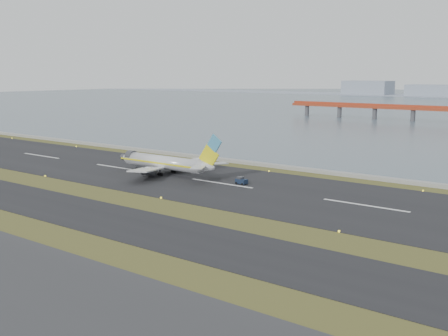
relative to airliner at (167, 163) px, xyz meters
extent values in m
plane|color=#3C4619|center=(20.14, -30.49, -3.46)|extent=(1000.00, 1000.00, 0.00)
cube|color=black|center=(20.14, -42.49, -3.41)|extent=(1000.00, 18.00, 0.10)
cube|color=black|center=(20.14, -0.49, -3.41)|extent=(1000.00, 45.00, 0.10)
cube|color=#999994|center=(20.14, 29.51, -2.96)|extent=(1000.00, 2.50, 1.00)
cylinder|color=#4C4C51|center=(-55.86, 219.51, -0.46)|extent=(2.80, 2.80, 7.00)
cube|color=#929CAD|center=(-199.86, 589.51, 5.54)|extent=(60.00, 35.00, 18.00)
cube|color=#929CAD|center=(-99.86, 589.51, 3.54)|extent=(90.00, 35.00, 14.00)
cylinder|color=silver|center=(-1.50, 0.00, 0.04)|extent=(28.00, 3.80, 3.80)
cone|color=silver|center=(-17.10, 0.00, 0.04)|extent=(3.20, 3.80, 3.80)
cone|color=silver|center=(14.70, 0.00, 0.34)|extent=(5.00, 3.80, 3.80)
cube|color=yellow|center=(-1.50, -1.92, 0.04)|extent=(31.00, 0.06, 0.45)
cube|color=yellow|center=(-1.50, 1.92, 0.04)|extent=(31.00, 0.06, 0.45)
cube|color=silver|center=(0.70, -8.50, -0.66)|extent=(11.31, 15.89, 1.66)
cube|color=silver|center=(0.70, 8.50, -0.66)|extent=(11.31, 15.89, 1.66)
cylinder|color=#3B3C41|center=(-1.00, -6.00, -1.86)|extent=(4.20, 2.10, 2.10)
cylinder|color=#3B3C41|center=(-1.00, 6.00, -1.86)|extent=(4.20, 2.10, 2.10)
cube|color=yellow|center=(15.50, 0.00, 3.24)|extent=(6.80, 0.35, 6.85)
cube|color=#4496C2|center=(17.40, 0.00, 6.94)|extent=(4.85, 0.37, 4.90)
cube|color=silver|center=(15.00, -3.80, 0.84)|extent=(5.64, 6.80, 0.22)
cube|color=silver|center=(15.00, 3.80, 0.84)|extent=(5.64, 6.80, 0.22)
cylinder|color=black|center=(-12.50, 0.00, -3.01)|extent=(0.80, 0.28, 0.80)
cylinder|color=black|center=(0.00, -2.80, -2.91)|extent=(1.00, 0.38, 1.00)
cylinder|color=black|center=(0.00, 2.80, -2.91)|extent=(1.00, 0.38, 1.00)
cube|color=#131F36|center=(24.88, 1.90, -2.59)|extent=(3.28, 2.10, 1.16)
cube|color=#3B3C41|center=(24.50, 1.95, -1.81)|extent=(1.52, 1.60, 0.68)
cylinder|color=black|center=(23.73, 1.26, -3.12)|extent=(0.71, 0.37, 0.68)
cylinder|color=black|center=(23.92, 2.80, -3.12)|extent=(0.71, 0.37, 0.68)
cylinder|color=black|center=(25.85, 1.01, -3.12)|extent=(0.71, 0.37, 0.68)
cylinder|color=black|center=(26.03, 2.55, -3.12)|extent=(0.71, 0.37, 0.68)
camera|label=1|loc=(109.29, -113.52, 25.28)|focal=45.00mm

